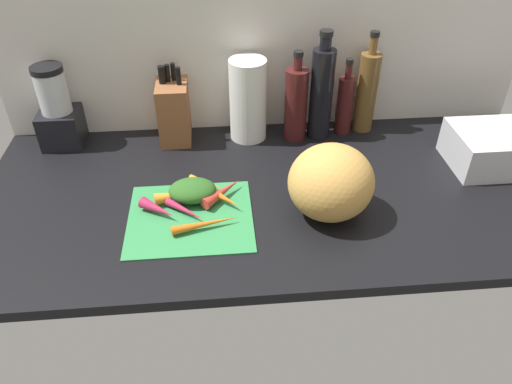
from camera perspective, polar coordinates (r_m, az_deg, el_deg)
ground_plane at (r=142.45cm, az=2.73°, el=0.08°), size 170.00×80.00×3.00cm
wall_back at (r=161.44cm, az=1.24°, el=17.46°), size 170.00×3.00×60.00cm
cutting_board at (r=131.37cm, az=-7.63°, el=-2.90°), size 32.85×29.73×0.80cm
carrot_0 at (r=134.61cm, az=-4.36°, el=-0.36°), size 12.96×13.17×3.45cm
carrot_1 at (r=135.90cm, az=-9.07°, el=-0.39°), size 13.05×5.80×3.31cm
carrot_2 at (r=126.35cm, az=-5.85°, el=-3.69°), size 17.83×6.25×2.35cm
carrot_3 at (r=131.39cm, az=-8.25°, el=-2.10°), size 11.07×10.13×2.24cm
carrot_4 at (r=135.82cm, az=-3.93°, el=0.02°), size 12.30×12.66×3.31cm
carrot_5 at (r=132.19cm, az=-11.35°, el=-1.95°), size 10.56×9.12×3.25cm
carrot_6 at (r=140.53cm, az=-5.85°, el=1.05°), size 10.09×7.58×2.24cm
carrot_greens_pile at (r=135.30cm, az=-7.39°, el=0.18°), size 13.06×10.04×5.52cm
winter_squash at (r=127.31cm, az=8.69°, el=1.09°), size 22.28×21.11×20.37cm
knife_block at (r=162.15cm, az=-9.49°, el=9.34°), size 9.66×15.44×25.03cm
blender_appliance at (r=168.20cm, az=-22.03°, el=8.63°), size 12.46×12.46×26.42cm
paper_towel_roll at (r=159.12cm, az=-0.94°, el=10.63°), size 11.80×11.80×26.62cm
bottle_0 at (r=159.62cm, az=4.65°, el=10.20°), size 7.37×7.37×29.57cm
bottle_1 at (r=159.98cm, az=7.60°, el=11.38°), size 7.37×7.37×35.44cm
bottle_2 at (r=166.07cm, az=10.27°, el=10.04°), size 5.47×5.47×25.63cm
bottle_3 at (r=167.79cm, az=12.73°, el=11.36°), size 6.75×6.75×33.48cm
dish_rack at (r=164.59cm, az=25.84°, el=4.59°), size 25.03×20.85×11.27cm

